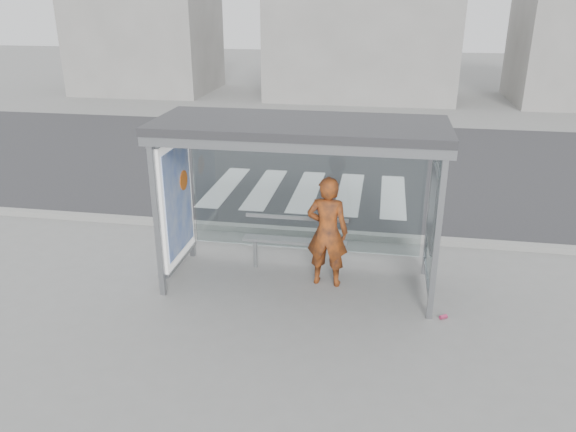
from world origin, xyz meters
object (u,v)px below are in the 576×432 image
object	(u,v)px
bus_shelter	(275,162)
soda_can	(443,317)
person	(327,232)
bench	(295,240)

from	to	relation	value
bus_shelter	soda_can	bearing A→B (deg)	-16.24
soda_can	bus_shelter	bearing A→B (deg)	163.76
person	bench	distance (m)	0.79
bus_shelter	person	size ratio (longest dim) A/B	2.38
bench	person	bearing A→B (deg)	-35.61
bus_shelter	bench	world-z (taller)	bus_shelter
bench	soda_can	bearing A→B (deg)	-26.90
bus_shelter	person	bearing A→B (deg)	2.03
bus_shelter	bench	size ratio (longest dim) A/B	2.47
soda_can	person	bearing A→B (deg)	156.26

